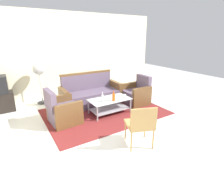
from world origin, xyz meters
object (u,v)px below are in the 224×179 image
(bottle_clear, at_px, (103,98))
(wicker_chair, at_px, (141,123))
(armchair_right, at_px, (136,94))
(pedestal_fan, at_px, (39,71))
(couch, at_px, (91,95))
(cup, at_px, (125,96))
(bottle_orange, at_px, (114,97))
(armchair_left, at_px, (63,111))
(coffee_table, at_px, (110,104))

(bottle_clear, bearing_deg, wicker_chair, -91.54)
(armchair_right, relative_size, pedestal_fan, 0.67)
(couch, distance_m, cup, 1.14)
(armchair_right, height_order, cup, armchair_right)
(armchair_right, xyz_separation_m, bottle_orange, (-1.07, -0.39, 0.22))
(couch, distance_m, wicker_chair, 2.47)
(armchair_right, bearing_deg, cup, 118.55)
(couch, distance_m, armchair_left, 1.29)
(couch, height_order, cup, couch)
(armchair_left, relative_size, coffee_table, 0.77)
(armchair_left, height_order, pedestal_fan, pedestal_fan)
(bottle_clear, relative_size, pedestal_fan, 0.20)
(couch, relative_size, cup, 18.10)
(bottle_clear, height_order, cup, bottle_clear)
(bottle_clear, bearing_deg, coffee_table, 13.63)
(wicker_chair, bearing_deg, bottle_orange, 98.75)
(armchair_left, height_order, coffee_table, armchair_left)
(coffee_table, relative_size, cup, 11.00)
(armchair_left, bearing_deg, couch, 120.01)
(couch, bearing_deg, armchair_right, 153.77)
(cup, height_order, wicker_chair, wicker_chair)
(bottle_orange, height_order, pedestal_fan, pedestal_fan)
(armchair_left, xyz_separation_m, pedestal_fan, (-0.16, 1.63, 0.73))
(bottle_clear, distance_m, wicker_chair, 1.55)
(bottle_clear, height_order, pedestal_fan, pedestal_fan)
(bottle_clear, distance_m, cup, 0.64)
(bottle_orange, relative_size, pedestal_fan, 0.21)
(bottle_clear, xyz_separation_m, cup, (0.64, -0.08, -0.05))
(coffee_table, height_order, bottle_clear, bottle_clear)
(armchair_right, xyz_separation_m, cup, (-0.71, -0.36, 0.17))
(cup, relative_size, wicker_chair, 0.12)
(coffee_table, bearing_deg, pedestal_fan, 128.22)
(coffee_table, xyz_separation_m, cup, (0.39, -0.14, 0.19))
(couch, bearing_deg, cup, 119.33)
(wicker_chair, bearing_deg, pedestal_fan, 129.15)
(couch, distance_m, pedestal_fan, 1.70)
(cup, bearing_deg, couch, 118.52)
(cup, height_order, pedestal_fan, pedestal_fan)
(couch, relative_size, bottle_orange, 6.72)
(cup, distance_m, wicker_chair, 1.61)
(bottle_clear, bearing_deg, armchair_left, 168.26)
(armchair_right, bearing_deg, bottle_orange, 111.58)
(armchair_left, xyz_separation_m, bottle_clear, (0.99, -0.20, 0.22))
(bottle_orange, bearing_deg, armchair_right, 19.94)
(cup, xyz_separation_m, pedestal_fan, (-1.78, 1.92, 0.55))
(cup, bearing_deg, bottle_clear, 172.74)
(coffee_table, distance_m, cup, 0.45)
(bottle_clear, bearing_deg, couch, 84.10)
(bottle_clear, bearing_deg, bottle_orange, -22.48)
(bottle_clear, relative_size, wicker_chair, 0.30)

